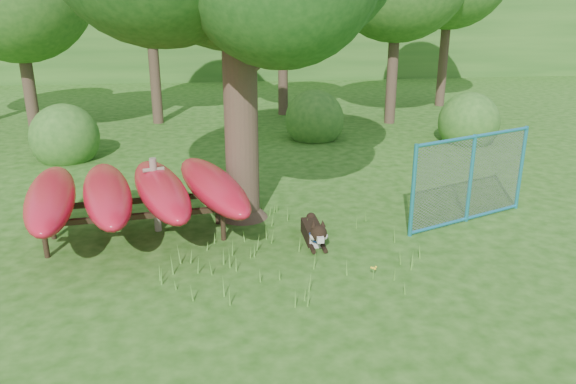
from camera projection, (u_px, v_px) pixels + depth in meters
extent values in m
plane|color=#1A450D|center=(285.00, 279.00, 8.67)|extent=(80.00, 80.00, 0.00)
cylinder|color=#392A1F|center=(240.00, 91.00, 10.32)|extent=(0.71, 0.71, 4.99)
cone|color=#392A1F|center=(243.00, 205.00, 11.06)|extent=(1.07, 1.07, 0.50)
cylinder|color=#392A1F|center=(272.00, 51.00, 10.23)|extent=(1.34, 0.80, 1.06)
cylinder|color=#392A1F|center=(209.00, 28.00, 10.04)|extent=(1.14, 0.61, 1.02)
cylinder|color=#6C6051|center=(156.00, 195.00, 10.25)|extent=(0.16, 0.16, 1.40)
cylinder|color=#6C6051|center=(153.00, 170.00, 10.09)|extent=(0.38, 0.17, 0.08)
cylinder|color=black|center=(45.00, 242.00, 9.30)|extent=(0.10, 0.10, 0.57)
cylinder|color=black|center=(223.00, 225.00, 9.98)|extent=(0.10, 0.10, 0.57)
cylinder|color=black|center=(52.00, 224.00, 10.03)|extent=(0.10, 0.10, 0.57)
cylinder|color=black|center=(217.00, 210.00, 10.71)|extent=(0.10, 0.10, 0.57)
cube|color=black|center=(136.00, 216.00, 9.54)|extent=(3.41, 0.50, 0.09)
cube|color=black|center=(136.00, 201.00, 10.27)|extent=(3.41, 0.50, 0.09)
ellipsoid|color=#B81129|center=(51.00, 198.00, 9.48)|extent=(1.43, 3.51, 0.55)
ellipsoid|color=#B81129|center=(107.00, 193.00, 9.69)|extent=(1.54, 3.51, 0.55)
ellipsoid|color=#B81129|center=(161.00, 189.00, 9.90)|extent=(1.65, 3.51, 0.55)
ellipsoid|color=#B81129|center=(213.00, 185.00, 10.11)|extent=(1.76, 3.50, 0.55)
cube|color=black|center=(312.00, 232.00, 10.07)|extent=(0.31, 0.79, 0.27)
cube|color=beige|center=(316.00, 240.00, 9.76)|extent=(0.25, 0.16, 0.25)
sphere|color=black|center=(319.00, 233.00, 9.50)|extent=(0.29, 0.29, 0.29)
cube|color=beige|center=(320.00, 239.00, 9.39)|extent=(0.12, 0.16, 0.10)
sphere|color=beige|center=(314.00, 237.00, 9.48)|extent=(0.13, 0.13, 0.13)
sphere|color=beige|center=(324.00, 236.00, 9.50)|extent=(0.13, 0.13, 0.13)
cone|color=black|center=(314.00, 224.00, 9.48)|extent=(0.12, 0.14, 0.14)
cone|color=black|center=(323.00, 223.00, 9.50)|extent=(0.13, 0.14, 0.14)
cylinder|color=black|center=(312.00, 248.00, 9.61)|extent=(0.09, 0.34, 0.08)
cylinder|color=black|center=(324.00, 247.00, 9.63)|extent=(0.09, 0.34, 0.08)
sphere|color=black|center=(311.00, 217.00, 10.44)|extent=(0.18, 0.18, 0.18)
torus|color=blue|center=(317.00, 235.00, 9.60)|extent=(0.28, 0.09, 0.28)
cylinder|color=teal|center=(413.00, 191.00, 9.96)|extent=(0.10, 0.10, 1.72)
cylinder|color=teal|center=(470.00, 179.00, 10.64)|extent=(0.10, 0.10, 1.72)
cylinder|color=teal|center=(521.00, 168.00, 11.32)|extent=(0.10, 0.10, 1.72)
cylinder|color=teal|center=(475.00, 137.00, 10.37)|extent=(2.67, 1.18, 0.07)
cylinder|color=teal|center=(466.00, 219.00, 10.90)|extent=(2.67, 1.18, 0.07)
plane|color=gray|center=(470.00, 179.00, 10.64)|extent=(2.65, 1.12, 2.87)
cylinder|color=#4F8A2D|center=(373.00, 274.00, 8.62)|extent=(0.02, 0.02, 0.19)
sphere|color=yellow|center=(374.00, 268.00, 8.59)|extent=(0.03, 0.03, 0.03)
sphere|color=yellow|center=(376.00, 267.00, 8.61)|extent=(0.03, 0.03, 0.03)
sphere|color=yellow|center=(371.00, 268.00, 8.62)|extent=(0.03, 0.03, 0.03)
sphere|color=yellow|center=(375.00, 269.00, 8.56)|extent=(0.03, 0.03, 0.03)
sphere|color=yellow|center=(372.00, 268.00, 8.57)|extent=(0.03, 0.03, 0.03)
cylinder|color=#392A1F|center=(27.00, 70.00, 16.60)|extent=(0.36, 0.36, 4.20)
cylinder|color=#392A1F|center=(153.00, 45.00, 18.72)|extent=(0.36, 0.36, 5.25)
cylinder|color=#392A1F|center=(283.00, 62.00, 20.41)|extent=(0.36, 0.36, 3.85)
cylinder|color=#392A1F|center=(393.00, 53.00, 18.80)|extent=(0.36, 0.36, 4.76)
cylinder|color=#392A1F|center=(445.00, 43.00, 21.95)|extent=(0.36, 0.36, 4.90)
sphere|color=#28591C|center=(68.00, 159.00, 15.12)|extent=(1.80, 1.80, 1.80)
sphere|color=#28591C|center=(467.00, 142.00, 16.94)|extent=(1.80, 1.80, 1.80)
sphere|color=#28591C|center=(314.00, 139.00, 17.35)|extent=(1.80, 1.80, 1.80)
cube|color=#28591C|center=(230.00, 18.00, 33.96)|extent=(80.00, 12.00, 6.00)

